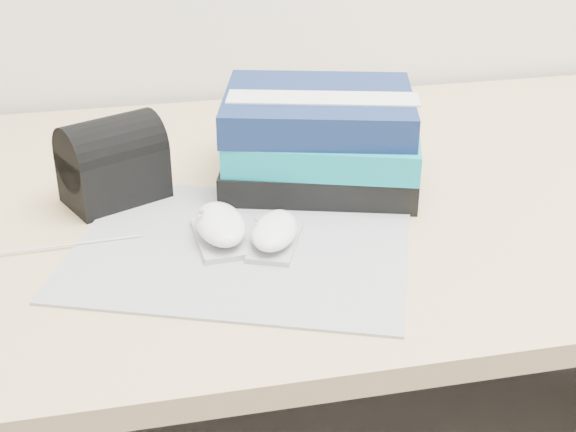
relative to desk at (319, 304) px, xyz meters
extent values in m
cube|color=tan|center=(0.00, -0.06, 0.22)|extent=(1.60, 0.80, 0.03)
cube|color=tan|center=(0.00, 0.32, -0.15)|extent=(1.52, 0.03, 0.35)
cube|color=gray|center=(-0.15, -0.20, 0.24)|extent=(0.48, 0.43, 0.00)
cube|color=#B0B0B3|center=(-0.17, -0.19, 0.24)|extent=(0.06, 0.11, 0.01)
ellipsoid|color=white|center=(-0.17, -0.19, 0.26)|extent=(0.07, 0.11, 0.03)
ellipsoid|color=#9C9D9F|center=(-0.20, -0.19, 0.28)|extent=(0.01, 0.01, 0.01)
cube|color=#A7A7A9|center=(-0.11, -0.21, 0.24)|extent=(0.09, 0.11, 0.01)
ellipsoid|color=white|center=(-0.11, -0.21, 0.26)|extent=(0.09, 0.11, 0.03)
ellipsoid|color=#949496|center=(-0.13, -0.21, 0.28)|extent=(0.01, 0.01, 0.01)
cylinder|color=silver|center=(-0.38, -0.16, 0.24)|extent=(0.23, 0.01, 0.00)
cube|color=black|center=(-0.01, -0.03, 0.26)|extent=(0.31, 0.27, 0.04)
cube|color=#0E95A1|center=(-0.01, -0.04, 0.30)|extent=(0.31, 0.27, 0.04)
cube|color=#11234F|center=(-0.02, -0.03, 0.34)|extent=(0.30, 0.26, 0.04)
cube|color=silver|center=(-0.02, -0.05, 0.36)|extent=(0.26, 0.12, 0.00)
cube|color=black|center=(-0.30, -0.04, 0.27)|extent=(0.15, 0.13, 0.07)
cylinder|color=black|center=(-0.30, -0.04, 0.31)|extent=(0.15, 0.13, 0.09)
camera|label=1|loc=(-0.27, -1.04, 0.72)|focal=50.00mm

